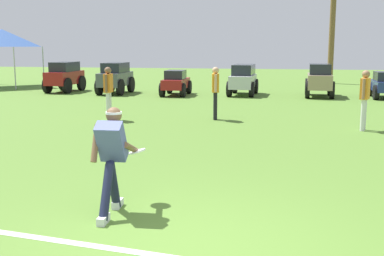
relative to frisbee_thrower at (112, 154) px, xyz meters
name	(u,v)px	position (x,y,z in m)	size (l,w,h in m)	color
ground_plane	(180,251)	(1.12, -1.05, -0.79)	(80.00, 80.00, 0.00)	#50772B
frisbee_thrower	(112,154)	(0.00, 0.00, 0.00)	(0.46, 1.14, 1.39)	#191E38
frisbee_in_flight	(137,151)	(0.18, 0.53, -0.07)	(0.28, 0.28, 0.09)	white
teammate_near_sideline	(365,94)	(4.30, 7.08, 0.15)	(0.30, 0.49, 1.56)	silver
teammate_midfield	(108,88)	(-2.81, 7.60, 0.15)	(0.22, 0.50, 1.56)	silver
teammate_deep	(215,88)	(0.28, 8.22, 0.15)	(0.25, 0.50, 1.56)	black
parked_car_slot_a	(65,76)	(-7.87, 15.50, -0.05)	(1.20, 2.37, 1.40)	maroon
parked_car_slot_b	(115,77)	(-5.22, 15.11, -0.05)	(1.16, 2.35, 1.40)	#474C51
parked_car_slot_c	(176,82)	(-2.36, 14.87, -0.22)	(1.12, 2.22, 1.10)	maroon
parked_car_slot_d	(243,79)	(0.55, 15.53, -0.07)	(1.26, 2.45, 1.34)	#B7BABF
parked_car_slot_e	(319,79)	(3.81, 15.40, -0.05)	(1.26, 2.39, 1.40)	#998466
parked_car_slot_f	(384,85)	(6.44, 15.29, -0.22)	(1.09, 2.20, 1.10)	navy
palm_tree_far_left	(333,16)	(4.99, 22.83, 3.03)	(3.27, 3.42, 6.32)	brown
event_tent	(2,38)	(-12.17, 17.45, 1.76)	(3.10, 3.10, 3.00)	#B2B5BA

